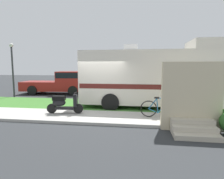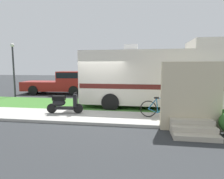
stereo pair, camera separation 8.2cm
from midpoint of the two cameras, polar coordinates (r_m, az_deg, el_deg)
name	(u,v)px [view 2 (the right image)]	position (r m, az deg, el deg)	size (l,w,h in m)	color
ground_plane	(99,112)	(9.45, -3.83, -6.78)	(80.00, 80.00, 0.00)	#2D3033
sidewalk	(93,117)	(8.30, -5.64, -8.29)	(24.00, 2.00, 0.12)	#ADAAA3
grass_strip	(104,105)	(10.87, -2.11, -4.75)	(24.00, 3.40, 0.08)	#3D752D
motorhome_rv	(153,77)	(10.46, 12.65, 3.78)	(7.48, 2.75, 3.56)	silver
scooter	(63,103)	(8.86, -14.24, -4.08)	(1.66, 0.52, 0.97)	black
bicycle	(161,108)	(8.15, 14.85, -5.53)	(1.72, 0.52, 0.90)	black
pickup_truck_near	(64,82)	(16.19, -14.18, 2.24)	(5.61, 2.39, 1.87)	maroon
porch_steps	(191,104)	(7.01, 23.15, -4.01)	(2.00, 1.26, 2.40)	#BCB29E
bottle_green	(161,114)	(8.28, 14.95, -7.22)	(0.08, 0.08, 0.29)	brown
bottle_spare	(191,116)	(8.34, 23.21, -7.41)	(0.07, 0.07, 0.30)	#B2B2B7
street_lamp_post	(13,64)	(15.55, -27.59, 6.74)	(0.28, 0.28, 3.93)	#333338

